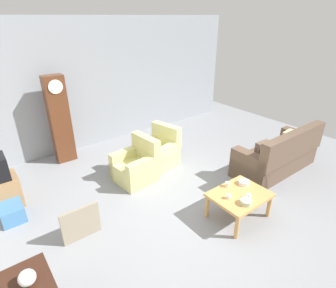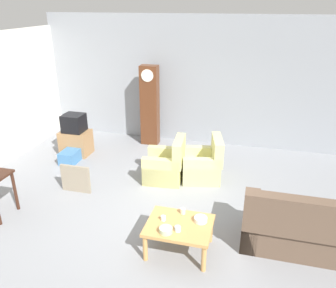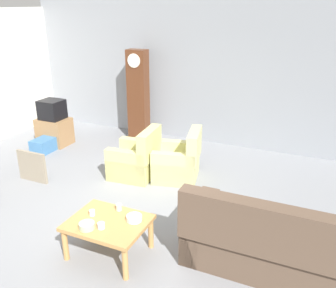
% 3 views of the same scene
% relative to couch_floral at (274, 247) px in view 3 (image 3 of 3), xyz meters
% --- Properties ---
extents(ground_plane, '(10.40, 10.40, 0.00)m').
position_rel_couch_floral_xyz_m(ground_plane, '(-2.33, 0.30, -0.35)').
color(ground_plane, gray).
extents(garage_door_wall, '(8.40, 0.16, 3.20)m').
position_rel_couch_floral_xyz_m(garage_door_wall, '(-2.33, 3.90, 1.25)').
color(garage_door_wall, gray).
rests_on(garage_door_wall, ground_plane).
extents(couch_floral, '(2.10, 0.88, 1.04)m').
position_rel_couch_floral_xyz_m(couch_floral, '(0.00, 0.00, 0.00)').
color(couch_floral, brown).
rests_on(couch_floral, ground_plane).
extents(armchair_olive_near, '(0.86, 0.83, 0.92)m').
position_rel_couch_floral_xyz_m(armchair_olive_near, '(-2.70, 1.59, -0.05)').
color(armchair_olive_near, '#CCC67A').
rests_on(armchair_olive_near, ground_plane).
extents(armchair_olive_far, '(0.94, 0.92, 0.92)m').
position_rel_couch_floral_xyz_m(armchair_olive_far, '(-1.96, 1.82, -0.05)').
color(armchair_olive_far, '#CDCA86').
rests_on(armchair_olive_far, ground_plane).
extents(coffee_table_wood, '(0.96, 0.76, 0.47)m').
position_rel_couch_floral_xyz_m(coffee_table_wood, '(-1.93, -0.50, 0.05)').
color(coffee_table_wood, tan).
rests_on(coffee_table_wood, ground_plane).
extents(grandfather_clock, '(0.44, 0.30, 2.04)m').
position_rel_couch_floral_xyz_m(grandfather_clock, '(-3.61, 3.39, 0.67)').
color(grandfather_clock, '#562D19').
rests_on(grandfather_clock, ground_plane).
extents(tv_stand_cabinet, '(0.68, 0.52, 0.59)m').
position_rel_couch_floral_xyz_m(tv_stand_cabinet, '(-5.16, 2.28, -0.06)').
color(tv_stand_cabinet, '#997047').
rests_on(tv_stand_cabinet, ground_plane).
extents(tv_crt, '(0.48, 0.44, 0.42)m').
position_rel_couch_floral_xyz_m(tv_crt, '(-5.16, 2.28, 0.45)').
color(tv_crt, black).
rests_on(tv_crt, tv_stand_cabinet).
extents(framed_picture_leaning, '(0.60, 0.05, 0.56)m').
position_rel_couch_floral_xyz_m(framed_picture_leaning, '(-4.27, 0.66, -0.07)').
color(framed_picture_leaning, gray).
rests_on(framed_picture_leaning, ground_plane).
extents(storage_box_blue, '(0.36, 0.48, 0.28)m').
position_rel_couch_floral_xyz_m(storage_box_blue, '(-5.07, 1.80, -0.21)').
color(storage_box_blue, teal).
rests_on(storage_box_blue, ground_plane).
extents(cup_white_porcelain, '(0.07, 0.07, 0.07)m').
position_rel_couch_floral_xyz_m(cup_white_porcelain, '(-2.19, -0.47, 0.16)').
color(cup_white_porcelain, white).
rests_on(cup_white_porcelain, coffee_table_wood).
extents(cup_blue_rimmed, '(0.09, 0.09, 0.07)m').
position_rel_couch_floral_xyz_m(cup_blue_rimmed, '(-1.92, -0.66, 0.16)').
color(cup_blue_rimmed, silver).
rests_on(cup_blue_rimmed, coffee_table_wood).
extents(cup_cream_tall, '(0.08, 0.08, 0.08)m').
position_rel_couch_floral_xyz_m(cup_cream_tall, '(-1.94, -0.22, 0.16)').
color(cup_cream_tall, beige).
rests_on(cup_cream_tall, coffee_table_wood).
extents(bowl_white_stacked, '(0.19, 0.19, 0.07)m').
position_rel_couch_floral_xyz_m(bowl_white_stacked, '(-1.64, -0.35, 0.15)').
color(bowl_white_stacked, white).
rests_on(bowl_white_stacked, coffee_table_wood).
extents(bowl_shallow_green, '(0.19, 0.19, 0.08)m').
position_rel_couch_floral_xyz_m(bowl_shallow_green, '(-2.07, -0.73, 0.16)').
color(bowl_shallow_green, '#B2C69E').
rests_on(bowl_shallow_green, coffee_table_wood).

